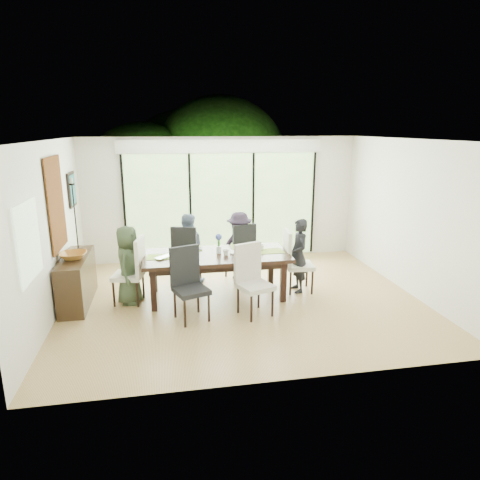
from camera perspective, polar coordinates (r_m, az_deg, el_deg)
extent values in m
cube|color=olive|center=(7.48, 0.34, -7.95)|extent=(6.00, 5.00, 0.01)
cube|color=white|center=(6.90, 0.38, 13.28)|extent=(6.00, 5.00, 0.01)
cube|color=silver|center=(9.50, -2.44, 5.48)|extent=(6.00, 0.02, 2.70)
cube|color=silver|center=(4.71, 6.00, -4.33)|extent=(6.00, 0.02, 2.70)
cube|color=silver|center=(7.17, -24.03, 1.11)|extent=(0.02, 5.00, 2.70)
cube|color=silver|center=(8.17, 21.63, 2.90)|extent=(0.02, 5.00, 2.70)
cube|color=#598C3F|center=(9.49, -2.39, 4.55)|extent=(4.20, 0.02, 2.30)
cube|color=white|center=(9.34, -2.47, 12.41)|extent=(4.40, 0.06, 0.28)
cube|color=black|center=(9.43, -15.16, 3.98)|extent=(0.05, 0.04, 2.30)
cube|color=black|center=(9.41, -6.62, 4.37)|extent=(0.05, 0.04, 2.30)
cube|color=black|center=(9.60, 1.77, 4.67)|extent=(0.05, 0.04, 2.30)
cube|color=black|center=(9.98, 9.69, 4.86)|extent=(0.05, 0.04, 2.30)
cube|color=#8CAD7F|center=(6.00, -26.38, -0.16)|extent=(0.02, 0.90, 1.00)
cube|color=brown|center=(10.67, -3.01, -1.19)|extent=(6.00, 1.80, 0.10)
cube|color=#513523|center=(11.30, -3.57, 2.84)|extent=(6.00, 0.08, 0.06)
sphere|color=#14380F|center=(12.08, -12.80, 7.56)|extent=(3.20, 3.20, 3.20)
sphere|color=#14380F|center=(12.74, -2.71, 9.89)|extent=(4.00, 4.00, 4.00)
sphere|color=#14380F|center=(12.39, 6.16, 7.17)|extent=(2.80, 2.80, 2.80)
sphere|color=#14380F|center=(13.36, -7.42, 9.24)|extent=(3.60, 3.60, 3.60)
cube|color=black|center=(7.38, -3.17, -2.11)|extent=(2.48, 1.14, 0.06)
cube|color=black|center=(7.40, -3.16, -2.80)|extent=(2.28, 0.93, 0.10)
cube|color=black|center=(7.05, -11.47, -6.55)|extent=(0.09, 0.09, 0.71)
cube|color=black|center=(7.31, 5.78, -5.54)|extent=(0.09, 0.09, 0.71)
cube|color=black|center=(7.86, -11.38, -4.29)|extent=(0.09, 0.09, 0.71)
cube|color=black|center=(8.09, 4.11, -3.47)|extent=(0.09, 0.09, 0.71)
imported|color=#37472F|center=(7.38, -14.66, -3.22)|extent=(0.53, 0.70, 1.33)
imported|color=black|center=(7.71, 7.83, -2.08)|extent=(0.42, 0.64, 1.33)
imported|color=slate|center=(8.15, -7.03, -1.11)|extent=(0.67, 0.47, 1.33)
imported|color=#261E2D|center=(8.26, -0.09, -0.78)|extent=(0.64, 0.42, 1.33)
cube|color=#91BE43|center=(7.32, -10.58, -2.21)|extent=(0.46, 0.33, 0.01)
cube|color=olive|center=(7.54, 4.02, -1.49)|extent=(0.46, 0.33, 0.01)
cube|color=#85AA3C|center=(7.71, -6.86, -1.18)|extent=(0.46, 0.33, 0.01)
cube|color=#8CB13F|center=(7.83, 0.46, -0.83)|extent=(0.46, 0.33, 0.01)
cube|color=white|center=(7.04, -7.32, -2.76)|extent=(0.46, 0.33, 0.01)
cube|color=black|center=(7.67, -6.10, -1.18)|extent=(0.27, 0.19, 0.01)
cube|color=black|center=(7.77, 0.17, -0.88)|extent=(0.25, 0.18, 0.01)
cube|color=white|center=(7.43, 2.24, -1.70)|extent=(0.31, 0.23, 0.00)
cube|color=white|center=(7.03, -7.32, -2.64)|extent=(0.27, 0.27, 0.02)
cube|color=orange|center=(7.03, -7.32, -2.50)|extent=(0.21, 0.21, 0.01)
cylinder|color=silver|center=(7.40, -2.84, -1.29)|extent=(0.08, 0.08, 0.12)
cylinder|color=#337226|center=(7.37, -2.85, -0.36)|extent=(0.04, 0.04, 0.17)
sphere|color=#4553AD|center=(7.34, -2.86, 0.42)|extent=(0.11, 0.11, 0.11)
imported|color=silver|center=(7.22, -9.79, -2.32)|extent=(0.40, 0.39, 0.03)
imported|color=white|center=(7.45, -8.67, -1.44)|extent=(0.17, 0.17, 0.10)
imported|color=white|center=(7.28, -1.90, -1.69)|extent=(0.15, 0.15, 0.10)
imported|color=white|center=(7.58, 2.74, -1.00)|extent=(0.18, 0.18, 0.10)
imported|color=white|center=(7.45, -1.31, -1.61)|extent=(0.21, 0.26, 0.02)
cube|color=black|center=(7.69, -20.89, -5.01)|extent=(0.41, 1.45, 0.82)
imported|color=#995F21|center=(7.46, -21.35, -1.93)|extent=(0.43, 0.43, 0.11)
cylinder|color=black|center=(7.90, -20.74, -1.24)|extent=(0.09, 0.09, 0.04)
cylinder|color=black|center=(7.77, -21.12, 2.82)|extent=(0.02, 0.02, 1.14)
cylinder|color=black|center=(7.68, -21.51, 6.93)|extent=(0.09, 0.09, 0.03)
cylinder|color=silver|center=(7.67, -21.55, 7.33)|extent=(0.03, 0.03, 0.09)
cube|color=brown|center=(7.47, -23.32, 4.45)|extent=(0.02, 1.00, 1.50)
cube|color=black|center=(8.72, -21.52, 6.28)|extent=(0.03, 0.55, 0.65)
cube|color=#1B5759|center=(8.72, -21.39, 6.29)|extent=(0.01, 0.45, 0.55)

